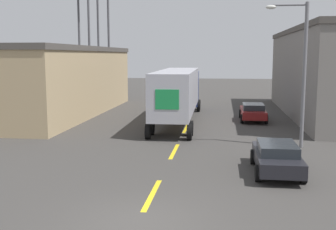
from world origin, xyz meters
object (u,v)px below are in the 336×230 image
semi_truck (179,90)px  street_lamp (300,65)px  parked_car_right_near (277,156)px  parked_car_right_far (253,111)px

semi_truck → street_lamp: (7.36, -8.28, 2.13)m
parked_car_right_near → parked_car_right_far: size_ratio=1.00×
semi_truck → parked_car_right_near: bearing=-68.5°
parked_car_right_near → parked_car_right_far: bearing=90.0°
street_lamp → semi_truck: bearing=131.6°
semi_truck → parked_car_right_near: 14.84m
semi_truck → parked_car_right_near: (5.64, -13.62, -1.66)m
parked_car_right_far → street_lamp: bearing=-79.6°
street_lamp → parked_car_right_near: bearing=-107.9°
parked_car_right_far → street_lamp: (1.72, -9.35, 3.79)m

